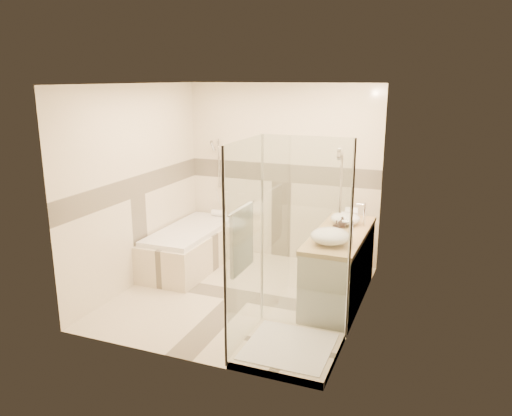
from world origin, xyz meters
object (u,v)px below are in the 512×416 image
(vessel_sink_far, at_px, (330,236))
(amenity_bottle_b, at_px, (342,222))
(bathtub, at_px, (191,245))
(vanity, at_px, (339,267))
(vessel_sink_near, at_px, (345,218))
(amenity_bottle_a, at_px, (336,228))
(shower_enclosure, at_px, (281,300))

(vessel_sink_far, distance_m, amenity_bottle_b, 0.62)
(bathtub, height_order, vanity, vanity)
(bathtub, xyz_separation_m, vessel_sink_far, (2.13, -0.80, 0.63))
(bathtub, distance_m, vessel_sink_near, 2.22)
(vanity, height_order, amenity_bottle_a, amenity_bottle_a)
(vessel_sink_near, bearing_deg, amenity_bottle_b, -90.00)
(vessel_sink_near, relative_size, amenity_bottle_a, 2.01)
(vessel_sink_far, height_order, amenity_bottle_a, amenity_bottle_a)
(vessel_sink_far, xyz_separation_m, amenity_bottle_a, (0.00, 0.29, 0.00))
(vanity, xyz_separation_m, amenity_bottle_b, (-0.02, 0.17, 0.49))
(vanity, distance_m, vessel_sink_far, 0.68)
(shower_enclosure, xyz_separation_m, vessel_sink_far, (0.27, 0.82, 0.43))
(vanity, relative_size, vessel_sink_far, 3.84)
(bathtub, xyz_separation_m, vessel_sink_near, (2.13, -0.00, 0.61))
(bathtub, height_order, amenity_bottle_b, amenity_bottle_b)
(vessel_sink_near, relative_size, vessel_sink_far, 0.84)
(vessel_sink_near, xyz_separation_m, vessel_sink_far, (0.00, -0.79, 0.01))
(bathtub, distance_m, amenity_bottle_a, 2.28)
(bathtub, height_order, vessel_sink_near, vessel_sink_near)
(bathtub, height_order, amenity_bottle_a, amenity_bottle_a)
(shower_enclosure, bearing_deg, amenity_bottle_a, 76.28)
(bathtub, bearing_deg, vanity, -9.25)
(shower_enclosure, height_order, vessel_sink_near, shower_enclosure)
(amenity_bottle_b, bearing_deg, vessel_sink_far, -90.00)
(vanity, bearing_deg, shower_enclosure, -102.97)
(amenity_bottle_b, bearing_deg, amenity_bottle_a, -90.00)
(amenity_bottle_a, bearing_deg, vessel_sink_far, -90.00)
(bathtub, distance_m, shower_enclosure, 2.47)
(bathtub, distance_m, amenity_bottle_b, 2.22)
(amenity_bottle_a, height_order, amenity_bottle_b, amenity_bottle_a)
(bathtub, xyz_separation_m, shower_enclosure, (1.86, -1.62, 0.20))
(bathtub, relative_size, vanity, 1.05)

